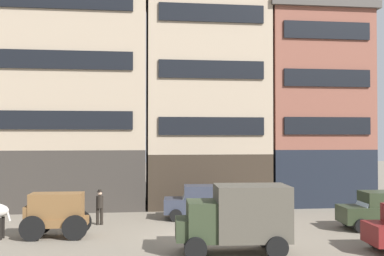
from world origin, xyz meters
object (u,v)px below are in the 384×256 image
(sedan_dark, at_px, (379,210))
(sedan_light, at_px, (198,202))
(pedestrian_officer, at_px, (100,205))
(cargo_wagon, at_px, (56,212))
(delivery_truck_near, at_px, (237,216))

(sedan_dark, xyz_separation_m, sedan_light, (-8.36, 3.82, 0.00))
(sedan_dark, xyz_separation_m, pedestrian_officer, (-13.61, 2.76, 0.07))
(cargo_wagon, relative_size, pedestrian_officer, 1.64)
(cargo_wagon, xyz_separation_m, sedan_dark, (15.32, 0.03, -0.23))
(sedan_light, bearing_deg, sedan_dark, -24.58)
(cargo_wagon, distance_m, sedan_light, 7.96)
(cargo_wagon, height_order, sedan_dark, cargo_wagon)
(sedan_light, bearing_deg, pedestrian_officer, -168.53)
(sedan_dark, bearing_deg, pedestrian_officer, 168.55)
(sedan_dark, distance_m, pedestrian_officer, 13.89)
(cargo_wagon, bearing_deg, sedan_dark, 0.11)
(delivery_truck_near, height_order, sedan_light, delivery_truck_near)
(sedan_dark, bearing_deg, cargo_wagon, -179.89)
(cargo_wagon, distance_m, delivery_truck_near, 8.30)
(delivery_truck_near, distance_m, sedan_dark, 8.70)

